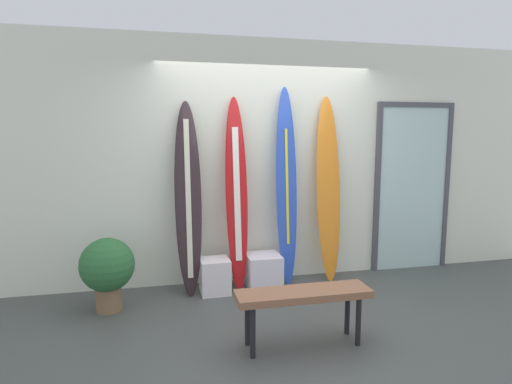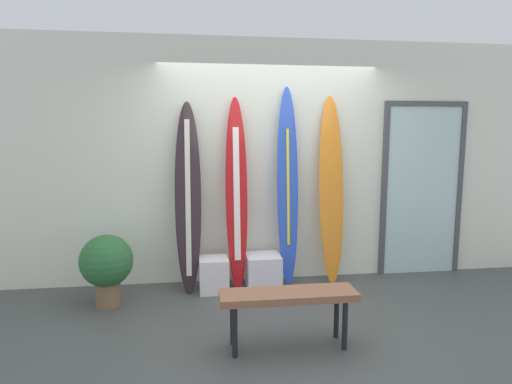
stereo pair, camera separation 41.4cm
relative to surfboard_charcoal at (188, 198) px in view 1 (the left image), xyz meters
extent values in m
cube|color=#464A47|center=(0.93, -0.96, -1.06)|extent=(8.00, 8.00, 0.04)
cube|color=silver|center=(0.93, 0.34, 0.36)|extent=(7.20, 0.20, 2.80)
ellipsoid|color=#2C1F23|center=(0.00, 0.00, 0.00)|extent=(0.29, 0.43, 2.08)
cube|color=beige|center=(0.00, -0.04, 0.01)|extent=(0.06, 0.30, 1.67)
ellipsoid|color=red|center=(0.53, 0.02, 0.03)|extent=(0.25, 0.39, 2.14)
cube|color=white|center=(0.53, -0.01, 0.03)|extent=(0.07, 0.24, 1.45)
ellipsoid|color=blue|center=(1.12, 0.05, 0.09)|extent=(0.25, 0.31, 2.26)
cube|color=yellow|center=(1.12, 0.03, 0.09)|extent=(0.03, 0.16, 1.30)
ellipsoid|color=orange|center=(1.63, 0.07, 0.04)|extent=(0.29, 0.31, 2.17)
cone|color=black|center=(1.63, -0.01, -0.85)|extent=(0.07, 0.08, 0.11)
cube|color=white|center=(0.82, -0.04, -0.86)|extent=(0.38, 0.38, 0.37)
cube|color=silver|center=(0.27, -0.10, -0.85)|extent=(0.32, 0.32, 0.38)
cube|color=silver|center=(2.84, 0.22, -0.02)|extent=(0.92, 0.02, 2.05)
cube|color=#47474C|center=(2.34, 0.22, -0.02)|extent=(0.06, 0.06, 2.05)
cube|color=#47474C|center=(3.33, 0.22, -0.02)|extent=(0.06, 0.06, 2.05)
cube|color=#47474C|center=(2.84, 0.22, 1.04)|extent=(1.04, 0.06, 0.06)
cylinder|color=brown|center=(-0.81, -0.34, -0.92)|extent=(0.25, 0.25, 0.24)
sphere|color=#2C6534|center=(-0.81, -0.34, -0.58)|extent=(0.52, 0.52, 0.52)
cube|color=#8C5C41|center=(0.82, -1.41, -0.60)|extent=(1.10, 0.30, 0.06)
cylinder|color=black|center=(0.38, -1.52, -0.84)|extent=(0.04, 0.04, 0.41)
cylinder|color=black|center=(1.26, -1.52, -0.84)|extent=(0.04, 0.04, 0.41)
cylinder|color=black|center=(0.38, -1.31, -0.84)|extent=(0.04, 0.04, 0.41)
cylinder|color=black|center=(1.26, -1.31, -0.84)|extent=(0.04, 0.04, 0.41)
camera|label=1|loc=(-0.27, -4.50, 0.67)|focal=29.45mm
camera|label=2|loc=(0.13, -4.57, 0.67)|focal=29.45mm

